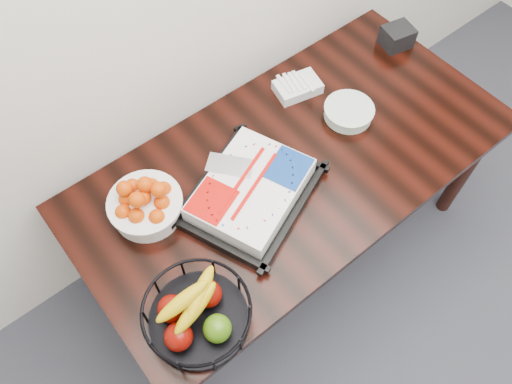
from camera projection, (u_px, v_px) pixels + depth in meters
table at (293, 173)px, 2.06m from camera, size 1.80×0.90×0.75m
cake_tray at (251, 191)px, 1.85m from camera, size 0.61×0.55×0.10m
tangerine_bowl at (145, 202)px, 1.80m from camera, size 0.27×0.27×0.17m
fruit_basket at (197, 314)px, 1.58m from camera, size 0.35×0.35×0.19m
plate_stack at (349, 112)px, 2.08m from camera, size 0.21×0.21×0.05m
fork_bag at (298, 87)px, 2.15m from camera, size 0.21×0.16×0.06m
napkin_box at (397, 37)px, 2.29m from camera, size 0.15×0.14×0.09m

